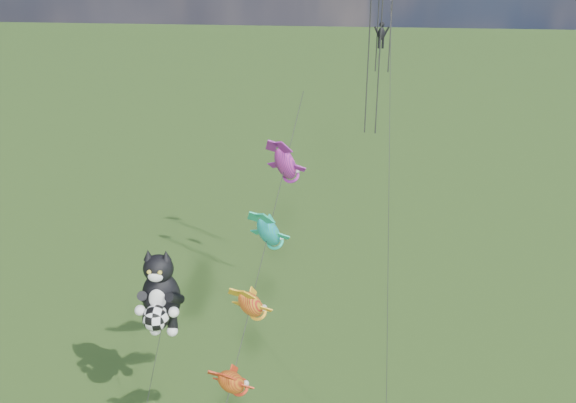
{
  "coord_description": "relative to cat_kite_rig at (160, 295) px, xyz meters",
  "views": [
    {
      "loc": [
        13.78,
        -20.18,
        25.17
      ],
      "look_at": [
        10.83,
        12.56,
        10.73
      ],
      "focal_mm": 40.0,
      "sensor_mm": 36.0,
      "label": 1
    }
  ],
  "objects": [
    {
      "name": "cat_kite_rig",
      "position": [
        0.0,
        0.0,
        0.0
      ],
      "size": [
        2.46,
        4.11,
        9.93
      ],
      "rotation": [
        0.0,
        0.0,
        -0.32
      ],
      "color": "brown",
      "rests_on": "ground"
    },
    {
      "name": "parafoil_rig",
      "position": [
        11.18,
        10.19,
        11.89
      ],
      "size": [
        1.73,
        17.55,
        26.27
      ],
      "rotation": [
        0.0,
        0.0,
        0.11
      ],
      "color": "brown",
      "rests_on": "ground"
    },
    {
      "name": "fish_windsock_rig",
      "position": [
        5.45,
        -4.47,
        2.57
      ],
      "size": [
        4.25,
        15.47,
        17.73
      ],
      "rotation": [
        0.0,
        0.0,
        0.07
      ],
      "color": "brown",
      "rests_on": "ground"
    }
  ]
}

